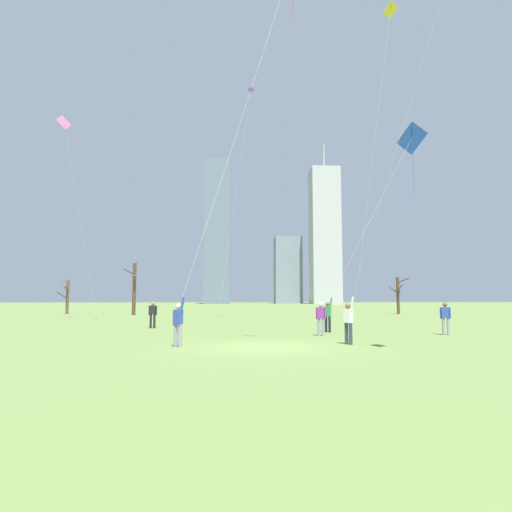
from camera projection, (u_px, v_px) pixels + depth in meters
ground_plane at (264, 347)px, 16.86m from camera, size 400.00×400.00×0.00m
kite_flyer_foreground_left_red at (195, 268)px, 16.75m from camera, size 4.76×2.24×14.55m
kite_flyer_far_back_white at (364, 267)px, 16.90m from camera, size 2.85×8.37×15.52m
kite_flyer_foreground_right_blue at (350, 267)px, 23.88m from camera, size 4.87×2.96×10.86m
bystander_far_off_by_trees at (445, 317)px, 22.35m from camera, size 0.46×0.33×1.62m
bystander_watching_nearby at (153, 313)px, 27.49m from camera, size 0.51×0.22×1.62m
bystander_strolling_midfield at (321, 317)px, 21.80m from camera, size 0.47×0.33×1.62m
distant_kite_drifting_right_purple at (246, 123)px, 49.93m from camera, size 3.79×3.76×25.84m
distant_kite_drifting_left_yellow at (388, 33)px, 34.07m from camera, size 3.75×1.22×24.37m
distant_kite_low_near_trees_pink at (66, 135)px, 37.87m from camera, size 2.61×4.32×17.23m
bare_tree_rightmost at (398, 294)px, 52.59m from camera, size 1.56×3.24×4.33m
bare_tree_leftmost at (134, 287)px, 49.54m from camera, size 1.51×2.42×5.74m
bare_tree_right_of_center at (67, 295)px, 53.16m from camera, size 1.29×2.47×4.26m
skyline_mid_tower_left at (288, 270)px, 168.97m from camera, size 9.94×8.87×25.02m
skyline_mid_tower_right at (217, 232)px, 156.25m from camera, size 8.90×7.72×50.15m
skyline_short_annex at (325, 235)px, 156.94m from camera, size 9.91×9.07×56.70m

